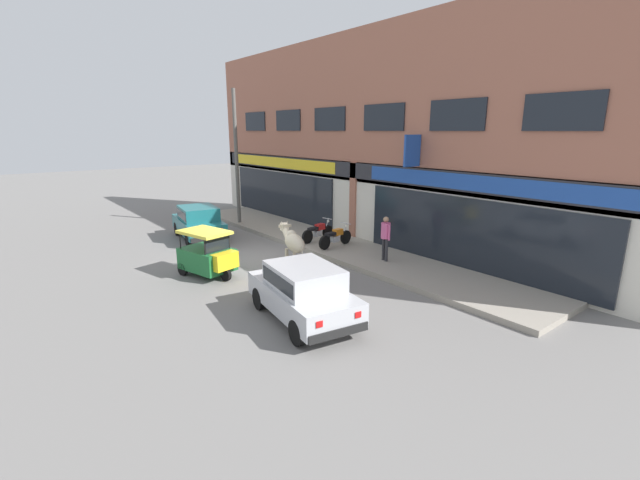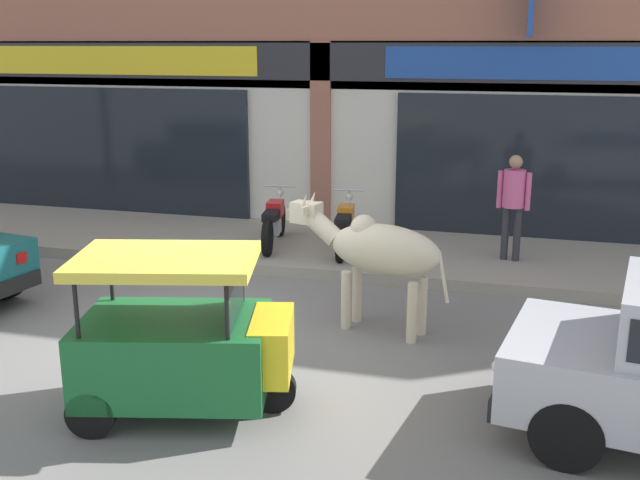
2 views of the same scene
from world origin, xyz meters
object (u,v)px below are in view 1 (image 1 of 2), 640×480
car_0 (198,221)px  cow (294,243)px  motorcycle_0 (318,232)px  utility_pole (236,158)px  pedestrian (386,234)px  motorcycle_1 (336,237)px  auto_rickshaw (208,257)px  car_1 (303,290)px

car_0 → cow: bearing=6.8°
motorcycle_0 → utility_pole: (-5.41, -0.83, 2.84)m
cow → motorcycle_0: size_ratio=1.17×
motorcycle_0 → pedestrian: bearing=2.0°
car_0 → motorcycle_0: car_0 is taller
car_0 → motorcycle_0: size_ratio=2.09×
motorcycle_1 → pedestrian: bearing=3.5°
car_0 → motorcycle_1: car_0 is taller
auto_rickshaw → motorcycle_0: auto_rickshaw is taller
pedestrian → motorcycle_1: bearing=-176.5°
auto_rickshaw → pedestrian: bearing=62.6°
car_0 → utility_pole: bearing=116.7°
cow → motorcycle_1: size_ratio=1.16×
car_0 → auto_rickshaw: (4.98, -1.75, -0.15)m
auto_rickshaw → car_1: bearing=5.4°
pedestrian → utility_pole: 9.46m
cow → motorcycle_0: cow is taller
car_1 → auto_rickshaw: size_ratio=1.76×
auto_rickshaw → pedestrian: 6.12m
car_1 → motorcycle_0: (-5.62, 4.84, -0.25)m
utility_pole → motorcycle_1: bearing=6.9°
cow → utility_pole: 8.26m
cow → pedestrian: bearing=63.1°
cow → motorcycle_1: (-1.06, 2.76, -0.44)m
car_1 → utility_pole: (-11.04, 4.02, 2.59)m
cow → car_1: 3.96m
cow → auto_rickshaw: bearing=-117.9°
pedestrian → motorcycle_0: bearing=-178.0°
motorcycle_0 → motorcycle_1: 1.19m
pedestrian → utility_pole: size_ratio=0.25×
car_0 → utility_pole: 3.98m
motorcycle_0 → car_0: bearing=-138.9°
car_1 → auto_rickshaw: auto_rickshaw is taller
cow → motorcycle_1: 2.99m
motorcycle_0 → pedestrian: pedestrian is taller
cow → car_0: bearing=-173.2°
cow → car_0: 6.35m
motorcycle_0 → utility_pole: 6.17m
car_0 → auto_rickshaw: bearing=-19.4°
pedestrian → car_1: bearing=-69.1°
auto_rickshaw → car_0: bearing=160.6°
auto_rickshaw → motorcycle_1: 5.27m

